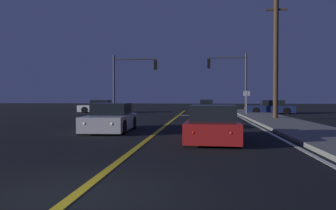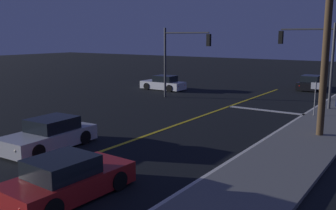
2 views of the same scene
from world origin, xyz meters
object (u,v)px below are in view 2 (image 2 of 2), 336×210
car_lead_oncoming_white (163,84)px  traffic_signal_near_right (312,52)px  car_mid_block_black (311,83)px  traffic_signal_far_left (181,51)px  utility_pole_right (327,39)px  car_far_approaching_red (67,179)px  street_sign_corner (315,93)px  car_following_oncoming_silver (49,135)px

car_lead_oncoming_white → traffic_signal_near_right: 14.19m
car_mid_block_black → traffic_signal_far_left: size_ratio=0.76×
car_lead_oncoming_white → utility_pole_right: 19.15m
car_mid_block_black → traffic_signal_near_right: 10.78m
car_mid_block_black → traffic_signal_near_right: bearing=-77.8°
car_far_approaching_red → utility_pole_right: (4.83, 11.77, 4.21)m
traffic_signal_near_right → traffic_signal_far_left: (-9.60, -1.40, -0.10)m
traffic_signal_near_right → street_sign_corner: size_ratio=2.62×
street_sign_corner → car_far_approaching_red: bearing=-101.7°
car_lead_oncoming_white → street_sign_corner: (14.68, -4.79, 0.92)m
traffic_signal_near_right → utility_pole_right: size_ratio=0.63×
traffic_signal_far_left → street_sign_corner: bearing=-7.5°
car_lead_oncoming_white → utility_pole_right: size_ratio=0.45×
car_lead_oncoming_white → traffic_signal_far_left: bearing=-130.4°
car_following_oncoming_silver → street_sign_corner: street_sign_corner is taller
car_following_oncoming_silver → traffic_signal_far_left: bearing=-83.2°
car_lead_oncoming_white → traffic_signal_near_right: traffic_signal_near_right is taller
car_mid_block_black → car_lead_oncoming_white: (-11.36, -8.02, -0.00)m
traffic_signal_near_right → street_sign_corner: bearing=109.9°
traffic_signal_far_left → utility_pole_right: size_ratio=0.60×
traffic_signal_near_right → car_far_approaching_red: bearing=82.9°
car_far_approaching_red → utility_pole_right: 13.40m
car_following_oncoming_silver → car_lead_oncoming_white: bearing=-72.8°
traffic_signal_far_left → utility_pole_right: bearing=-27.0°
car_following_oncoming_silver → traffic_signal_near_right: (7.22, 16.15, 3.28)m
car_far_approaching_red → traffic_signal_far_left: bearing=114.4°
traffic_signal_far_left → car_far_approaching_red: bearing=-68.1°
traffic_signal_far_left → utility_pole_right: 13.52m
car_mid_block_black → utility_pole_right: bearing=-75.7°
car_far_approaching_red → car_lead_oncoming_white: (-11.25, 21.28, -0.00)m
traffic_signal_far_left → street_sign_corner: (10.61, -1.40, -2.26)m
car_lead_oncoming_white → utility_pole_right: bearing=-121.2°
car_far_approaching_red → utility_pole_right: bearing=70.2°
car_lead_oncoming_white → car_mid_block_black: bearing=-55.4°
car_lead_oncoming_white → street_sign_corner: street_sign_corner is taller
traffic_signal_near_right → utility_pole_right: 7.96m
car_far_approaching_red → car_mid_block_black: size_ratio=0.99×
car_mid_block_black → car_following_oncoming_silver: same height
traffic_signal_far_left → traffic_signal_near_right: bearing=8.3°
traffic_signal_far_left → car_mid_block_black: bearing=57.4°
street_sign_corner → traffic_signal_near_right: bearing=109.9°
traffic_signal_far_left → utility_pole_right: utility_pole_right is taller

